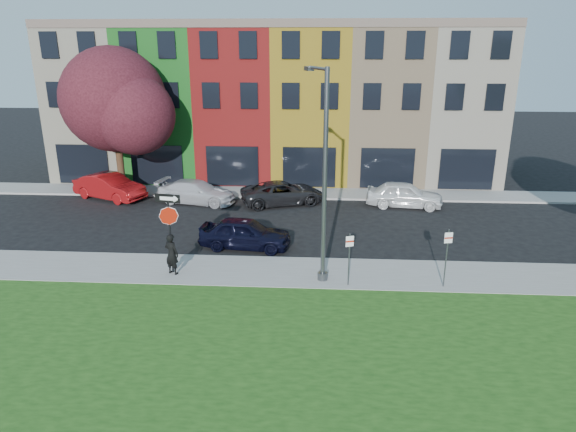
# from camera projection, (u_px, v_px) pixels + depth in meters

# --- Properties ---
(ground) EXTENTS (120.00, 120.00, 0.00)m
(ground) POSITION_uv_depth(u_px,v_px,m) (298.00, 310.00, 18.32)
(ground) COLOR black
(ground) RESTS_ON ground
(sidewalk_near) EXTENTS (40.00, 3.00, 0.12)m
(sidewalk_near) POSITION_uv_depth(u_px,v_px,m) (350.00, 274.00, 21.02)
(sidewalk_near) COLOR gray
(sidewalk_near) RESTS_ON ground
(sidewalk_far) EXTENTS (40.00, 2.40, 0.12)m
(sidewalk_far) POSITION_uv_depth(u_px,v_px,m) (261.00, 193.00, 32.68)
(sidewalk_far) COLOR gray
(sidewalk_far) RESTS_ON ground
(rowhouse_block) EXTENTS (30.00, 10.12, 10.00)m
(rowhouse_block) POSITION_uv_depth(u_px,v_px,m) (277.00, 104.00, 36.95)
(rowhouse_block) COLOR beige
(rowhouse_block) RESTS_ON ground
(stop_sign) EXTENTS (1.04, 0.21, 3.33)m
(stop_sign) POSITION_uv_depth(u_px,v_px,m) (169.00, 218.00, 20.32)
(stop_sign) COLOR black
(stop_sign) RESTS_ON sidewalk_near
(man) EXTENTS (0.93, 0.88, 1.72)m
(man) POSITION_uv_depth(u_px,v_px,m) (172.00, 254.00, 20.68)
(man) COLOR black
(man) RESTS_ON sidewalk_near
(sedan_near) EXTENTS (2.66, 4.61, 1.44)m
(sedan_near) POSITION_uv_depth(u_px,v_px,m) (245.00, 233.00, 23.70)
(sedan_near) COLOR black
(sedan_near) RESTS_ON ground
(parked_car_red) EXTENTS (5.15, 5.92, 1.55)m
(parked_car_red) POSITION_uv_depth(u_px,v_px,m) (110.00, 187.00, 31.33)
(parked_car_red) COLOR maroon
(parked_car_red) RESTS_ON ground
(parked_car_silver) EXTENTS (3.67, 5.40, 1.36)m
(parked_car_silver) POSITION_uv_depth(u_px,v_px,m) (196.00, 192.00, 30.54)
(parked_car_silver) COLOR silver
(parked_car_silver) RESTS_ON ground
(parked_car_dark) EXTENTS (5.29, 6.30, 1.36)m
(parked_car_dark) POSITION_uv_depth(u_px,v_px,m) (283.00, 193.00, 30.34)
(parked_car_dark) COLOR black
(parked_car_dark) RESTS_ON ground
(parked_car_white) EXTENTS (2.81, 4.79, 1.49)m
(parked_car_white) POSITION_uv_depth(u_px,v_px,m) (404.00, 194.00, 29.79)
(parked_car_white) COLOR silver
(parked_car_white) RESTS_ON ground
(street_lamp) EXTENTS (1.09, 2.49, 8.15)m
(street_lamp) POSITION_uv_depth(u_px,v_px,m) (323.00, 178.00, 19.31)
(street_lamp) COLOR #4C4E51
(street_lamp) RESTS_ON sidewalk_near
(parking_sign_a) EXTENTS (0.31, 0.14, 2.11)m
(parking_sign_a) POSITION_uv_depth(u_px,v_px,m) (349.00, 253.00, 19.54)
(parking_sign_a) COLOR #4C4E51
(parking_sign_a) RESTS_ON sidewalk_near
(parking_sign_b) EXTENTS (0.32, 0.12, 2.34)m
(parking_sign_b) POSITION_uv_depth(u_px,v_px,m) (447.00, 252.00, 19.37)
(parking_sign_b) COLOR #4C4E51
(parking_sign_b) RESTS_ON sidewalk_near
(tree_purple) EXTENTS (7.45, 6.52, 8.89)m
(tree_purple) POSITION_uv_depth(u_px,v_px,m) (116.00, 102.00, 30.69)
(tree_purple) COLOR black
(tree_purple) RESTS_ON sidewalk_far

